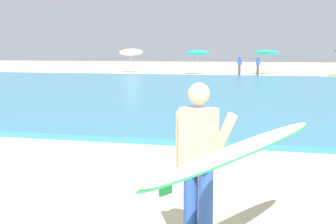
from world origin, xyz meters
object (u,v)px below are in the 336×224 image
surfer_with_board (219,155)px  beach_umbrella_1 (198,53)px  beach_umbrella_2 (267,53)px  beachgoer_near_row_mid (239,65)px  beach_umbrella_0 (131,52)px  beachgoer_near_row_left (258,65)px

surfer_with_board → beach_umbrella_1: size_ratio=1.37×
beach_umbrella_2 → beachgoer_near_row_mid: size_ratio=1.45×
surfer_with_board → beach_umbrella_2: (-2.32, 39.02, 0.78)m
beach_umbrella_1 → beachgoer_near_row_mid: 4.31m
beach_umbrella_0 → beach_umbrella_1: bearing=-10.3°
beach_umbrella_2 → beachgoer_near_row_mid: beach_umbrella_2 is taller
beach_umbrella_2 → beachgoer_near_row_left: bearing=-98.5°
surfer_with_board → beach_umbrella_0: size_ratio=1.25×
surfer_with_board → beach_umbrella_1: (-8.04, 37.23, 0.80)m
surfer_with_board → beachgoer_near_row_mid: surfer_with_board is taller
surfer_with_board → beach_umbrella_2: beach_umbrella_2 is taller
beach_umbrella_0 → surfer_with_board: bearing=-69.3°
beach_umbrella_2 → beachgoer_near_row_left: 3.27m
beachgoer_near_row_left → beachgoer_near_row_mid: (-1.43, -0.44, 0.00)m
surfer_with_board → beachgoer_near_row_left: surfer_with_board is taller
beach_umbrella_0 → beachgoer_near_row_left: size_ratio=1.43×
beach_umbrella_0 → beach_umbrella_1: size_ratio=1.10×
beach_umbrella_2 → beach_umbrella_1: bearing=-162.7°
beach_umbrella_0 → beach_umbrella_1: (6.47, -1.18, -0.03)m
beach_umbrella_1 → beach_umbrella_2: 5.99m
beach_umbrella_0 → beachgoer_near_row_left: beach_umbrella_0 is taller
beach_umbrella_0 → beachgoer_near_row_mid: bearing=-15.8°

